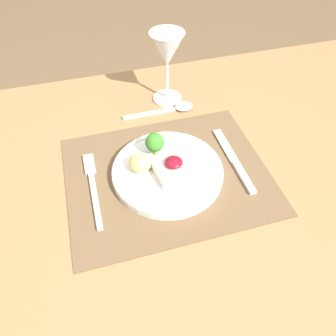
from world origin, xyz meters
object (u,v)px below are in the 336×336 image
(wine_glass_near, at_px, (167,53))
(dinner_plate, at_px, (167,169))
(knife, at_px, (236,164))
(spoon, at_px, (175,108))
(fork, at_px, (93,183))

(wine_glass_near, bearing_deg, dinner_plate, -106.02)
(knife, xyz_separation_m, spoon, (-0.07, 0.24, -0.00))
(dinner_plate, distance_m, wine_glass_near, 0.31)
(dinner_plate, relative_size, wine_glass_near, 1.28)
(dinner_plate, bearing_deg, spoon, 68.55)
(fork, bearing_deg, dinner_plate, -5.00)
(wine_glass_near, bearing_deg, knife, -74.40)
(fork, bearing_deg, wine_glass_near, 46.80)
(spoon, relative_size, wine_glass_near, 1.01)
(dinner_plate, height_order, fork, dinner_plate)
(fork, relative_size, wine_glass_near, 1.10)
(wine_glass_near, bearing_deg, spoon, -81.98)
(spoon, bearing_deg, wine_glass_near, 97.34)
(dinner_plate, relative_size, fork, 1.17)
(dinner_plate, bearing_deg, knife, -6.21)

